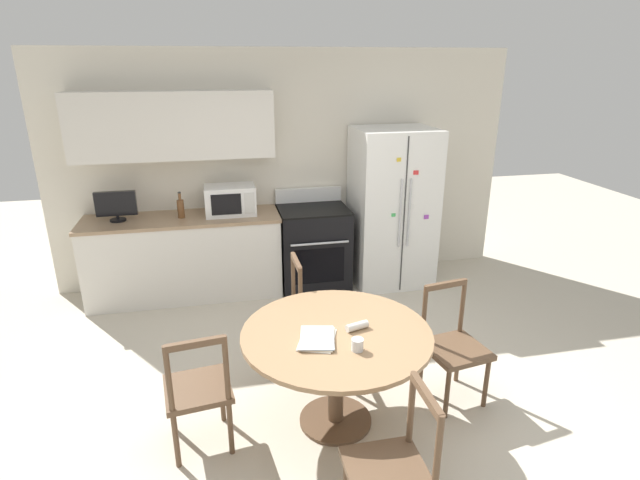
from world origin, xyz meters
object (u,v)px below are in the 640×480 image
dining_chair_near (392,470)px  microwave (230,200)px  candle_glass (358,345)px  dining_chair_right (453,347)px  dining_chair_left (198,391)px  oven_range (313,246)px  countertop_tv (116,205)px  dining_chair_far (315,308)px  counter_bottle (181,208)px  refrigerator (392,207)px

dining_chair_near → microwave: bearing=11.4°
candle_glass → microwave: bearing=104.1°
dining_chair_right → dining_chair_left: same height
oven_range → candle_glass: 2.62m
countertop_tv → oven_range: bearing=-0.9°
dining_chair_right → dining_chair_far: same height
microwave → dining_chair_near: 3.45m
oven_range → dining_chair_near: oven_range is taller
dining_chair_far → candle_glass: dining_chair_far is taller
countertop_tv → dining_chair_far: (1.78, -1.44, -0.63)m
dining_chair_far → oven_range: bearing=168.5°
counter_bottle → dining_chair_left: size_ratio=0.31×
counter_bottle → candle_glass: counter_bottle is taller
oven_range → dining_chair_near: bearing=-94.2°
microwave → dining_chair_far: (0.63, -1.45, -0.62)m
dining_chair_left → candle_glass: bearing=-19.2°
dining_chair_near → refrigerator: bearing=-19.3°
counter_bottle → dining_chair_near: 3.54m
microwave → dining_chair_far: bearing=-66.6°
counter_bottle → dining_chair_right: counter_bottle is taller
dining_chair_right → dining_chair_left: 1.87m
counter_bottle → dining_chair_near: counter_bottle is taller
microwave → candle_glass: microwave is taller
oven_range → dining_chair_near: 3.30m
refrigerator → dining_chair_near: size_ratio=1.97×
dining_chair_far → dining_chair_near: (0.03, -1.88, 0.00)m
dining_chair_right → dining_chair_left: bearing=-5.0°
counter_bottle → dining_chair_right: (2.03, -2.26, -0.57)m
dining_chair_far → candle_glass: size_ratio=11.35×
microwave → counter_bottle: microwave is taller
dining_chair_right → dining_chair_near: (-0.86, -1.04, 0.00)m
oven_range → counter_bottle: counter_bottle is taller
oven_range → countertop_tv: 2.14m
refrigerator → dining_chair_left: 3.20m
dining_chair_left → countertop_tv: bearing=101.1°
dining_chair_far → dining_chair_left: bearing=-45.8°
refrigerator → counter_bottle: size_ratio=6.39×
dining_chair_near → countertop_tv: bearing=28.9°
refrigerator → dining_chair_right: refrigerator is taller
counter_bottle → dining_chair_far: 1.91m
microwave → counter_bottle: size_ratio=1.91×
dining_chair_far → dining_chair_near: bearing=0.2°
countertop_tv → dining_chair_far: size_ratio=0.45×
refrigerator → countertop_tv: size_ratio=4.40×
dining_chair_left → counter_bottle: bearing=86.6°
dining_chair_near → oven_range: bearing=-4.0°
countertop_tv → dining_chair_near: bearing=-61.4°
refrigerator → counter_bottle: 2.32m
dining_chair_left → refrigerator: bearing=39.9°
refrigerator → dining_chair_left: bearing=-132.8°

